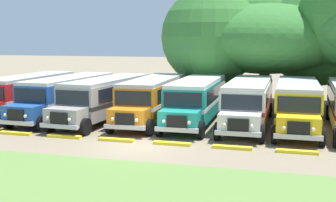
{
  "coord_description": "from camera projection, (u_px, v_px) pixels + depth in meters",
  "views": [
    {
      "loc": [
        7.33,
        -20.69,
        5.46
      ],
      "look_at": [
        0.0,
        5.58,
        1.6
      ],
      "focal_mm": 46.78,
      "sensor_mm": 36.0,
      "label": 1
    }
  ],
  "objects": [
    {
      "name": "parked_bus_slot_5",
      "position": [
        249.0,
        100.0,
        27.96
      ],
      "size": [
        2.68,
        10.84,
        2.82
      ],
      "rotation": [
        0.0,
        0.0,
        -1.57
      ],
      "color": "silver",
      "rests_on": "ground_plane"
    },
    {
      "name": "curb_wheelstop_1",
      "position": [
        16.0,
        133.0,
        25.26
      ],
      "size": [
        2.0,
        0.36,
        0.15
      ],
      "primitive_type": "cube",
      "color": "yellow",
      "rests_on": "ground_plane"
    },
    {
      "name": "parked_bus_slot_4",
      "position": [
        197.0,
        98.0,
        28.94
      ],
      "size": [
        2.83,
        10.86,
        2.82
      ],
      "rotation": [
        0.0,
        0.0,
        -1.55
      ],
      "color": "teal",
      "rests_on": "ground_plane"
    },
    {
      "name": "curb_wheelstop_5",
      "position": [
        232.0,
        147.0,
        21.93
      ],
      "size": [
        2.0,
        0.36,
        0.15
      ],
      "primitive_type": "cube",
      "color": "yellow",
      "rests_on": "ground_plane"
    },
    {
      "name": "curb_wheelstop_2",
      "position": [
        64.0,
        136.0,
        24.43
      ],
      "size": [
        2.0,
        0.36,
        0.15
      ],
      "primitive_type": "cube",
      "color": "yellow",
      "rests_on": "ground_plane"
    },
    {
      "name": "curb_wheelstop_6",
      "position": [
        297.0,
        152.0,
        21.1
      ],
      "size": [
        2.0,
        0.36,
        0.15
      ],
      "primitive_type": "cube",
      "color": "yellow",
      "rests_on": "ground_plane"
    },
    {
      "name": "ground_plane",
      "position": [
        139.0,
        146.0,
        22.45
      ],
      "size": [
        220.0,
        220.0,
        0.0
      ],
      "primitive_type": "plane",
      "color": "#84755B"
    },
    {
      "name": "parked_bus_slot_6",
      "position": [
        297.0,
        102.0,
        27.17
      ],
      "size": [
        2.69,
        10.84,
        2.82
      ],
      "rotation": [
        0.0,
        0.0,
        -1.57
      ],
      "color": "yellow",
      "rests_on": "ground_plane"
    },
    {
      "name": "parked_bus_slot_1",
      "position": [
        68.0,
        95.0,
        30.83
      ],
      "size": [
        3.14,
        10.9,
        2.82
      ],
      "rotation": [
        0.0,
        0.0,
        -1.62
      ],
      "color": "#23519E",
      "rests_on": "ground_plane"
    },
    {
      "name": "parked_bus_slot_2",
      "position": [
        106.0,
        97.0,
        29.76
      ],
      "size": [
        3.32,
        10.93,
        2.82
      ],
      "rotation": [
        0.0,
        0.0,
        -1.64
      ],
      "color": "#9E9993",
      "rests_on": "ground_plane"
    },
    {
      "name": "parked_bus_slot_0",
      "position": [
        28.0,
        93.0,
        32.07
      ],
      "size": [
        2.71,
        10.84,
        2.82
      ],
      "rotation": [
        0.0,
        0.0,
        -1.57
      ],
      "color": "red",
      "rests_on": "ground_plane"
    },
    {
      "name": "curb_wheelstop_4",
      "position": [
        172.0,
        144.0,
        22.76
      ],
      "size": [
        2.0,
        0.36,
        0.15
      ],
      "primitive_type": "cube",
      "color": "yellow",
      "rests_on": "ground_plane"
    },
    {
      "name": "broad_shade_tree",
      "position": [
        266.0,
        37.0,
        36.01
      ],
      "size": [
        16.38,
        12.13,
        9.86
      ],
      "color": "brown",
      "rests_on": "ground_plane"
    },
    {
      "name": "parked_bus_slot_3",
      "position": [
        153.0,
        97.0,
        29.67
      ],
      "size": [
        2.91,
        10.87,
        2.82
      ],
      "rotation": [
        0.0,
        0.0,
        -1.55
      ],
      "color": "orange",
      "rests_on": "ground_plane"
    },
    {
      "name": "foreground_grass_strip",
      "position": [
        62.0,
        201.0,
        14.88
      ],
      "size": [
        80.0,
        10.6,
        0.01
      ],
      "primitive_type": "cube",
      "color": "olive",
      "rests_on": "ground_plane"
    },
    {
      "name": "curb_wheelstop_3",
      "position": [
        116.0,
        140.0,
        23.6
      ],
      "size": [
        2.0,
        0.36,
        0.15
      ],
      "primitive_type": "cube",
      "color": "yellow",
      "rests_on": "ground_plane"
    }
  ]
}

